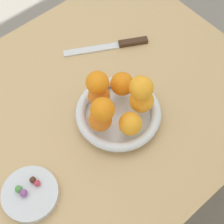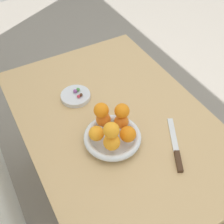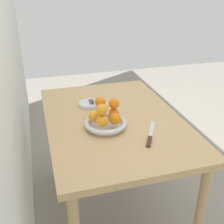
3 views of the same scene
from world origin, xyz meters
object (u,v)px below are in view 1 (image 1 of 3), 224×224
Objects in this scene: knife at (114,46)px; orange_7 at (141,88)px; dining_table at (75,135)px; candy_ball_0 at (33,180)px; fruit_bowl at (118,113)px; orange_3 at (122,84)px; orange_4 at (99,96)px; candy_ball_3 at (37,183)px; orange_6 at (102,110)px; candy_ball_2 at (19,189)px; orange_1 at (130,124)px; candy_dish at (30,194)px; candy_ball_1 at (23,193)px; orange_2 at (142,101)px; orange_5 at (97,83)px; orange_0 at (100,120)px.

orange_7 is at bearing 64.47° from knife.
dining_table is 69.93× the size of candy_ball_0.
orange_3 reaches higher than fruit_bowl.
orange_4 is 3.84× the size of candy_ball_3.
orange_6 reaches higher than candy_ball_2.
orange_1 is at bearing 58.55° from orange_3.
orange_1 is 0.27m from candy_ball_0.
orange_3 is at bearing -169.20° from candy_dish.
orange_7 reaches higher than orange_4.
fruit_bowl is 0.95× the size of knife.
candy_ball_0 is at bearing 1.73° from fruit_bowl.
orange_7 reaches higher than knife.
candy_ball_1 is at bearing 1.77° from orange_6.
orange_1 is 0.26m from candy_ball_3.
orange_7 reaches higher than orange_2.
orange_1 reaches higher than candy_ball_2.
orange_4 is 3.27× the size of candy_ball_2.
orange_2 is 1.09× the size of orange_5.
orange_6 reaches higher than dining_table.
orange_0 is at bearing 114.78° from dining_table.
orange_1 reaches higher than dining_table.
orange_3 is at bearing -87.24° from orange_2.
orange_0 is at bearing -175.36° from candy_ball_3.
orange_2 is 0.12m from orange_5.
dining_table is 0.26m from candy_ball_1.
orange_4 is 0.10m from orange_6.
candy_ball_3 is 0.48m from knife.
orange_6 is 0.25× the size of knife.
orange_2 is at bearing 176.05° from candy_ball_2.
dining_table is 18.70× the size of orange_0.
candy_ball_2 is at bearing 0.24° from orange_0.
orange_3 is 0.33m from candy_ball_3.
orange_3 is 0.09m from orange_7.
orange_4 is at bearing 39.73° from knife.
candy_ball_1 is 1.04× the size of candy_ball_2.
orange_5 is 0.11m from orange_7.
candy_ball_3 is (0.21, 0.01, -0.10)m from orange_6.
orange_4 is (-0.28, -0.08, 0.06)m from candy_dish.
orange_1 is 0.13m from orange_5.
orange_7 reaches higher than orange_6.
orange_3 is at bearing -91.93° from orange_7.
orange_6 is at bearing -176.99° from candy_dish.
fruit_bowl is 0.12m from orange_6.
orange_5 is (0.07, -0.01, 0.06)m from orange_3.
candy_ball_0 is at bearing -142.74° from candy_dish.
fruit_bowl is at bearing 40.35° from orange_3.
orange_0 is 0.12m from orange_3.
dining_table is 0.28m from orange_7.
orange_5 is (-0.08, 0.02, 0.21)m from dining_table.
orange_6 is (0.04, 0.07, 0.00)m from orange_5.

